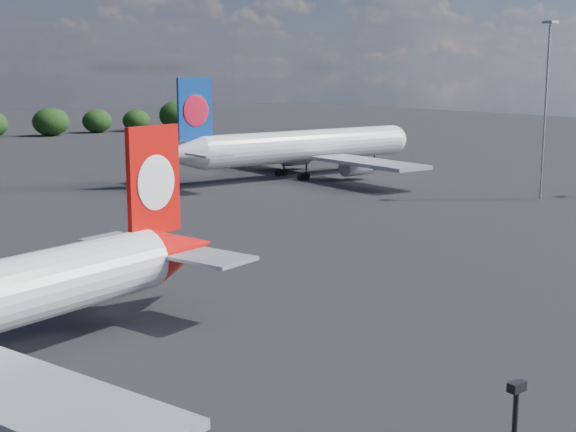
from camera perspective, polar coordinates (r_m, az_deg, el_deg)
china_southern_airliner at (r=133.53m, az=0.61°, el=4.90°), size 50.82×48.24×16.62m
floodlight_mast_near at (r=116.37m, az=17.91°, el=8.73°), size 1.60×1.60×24.31m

